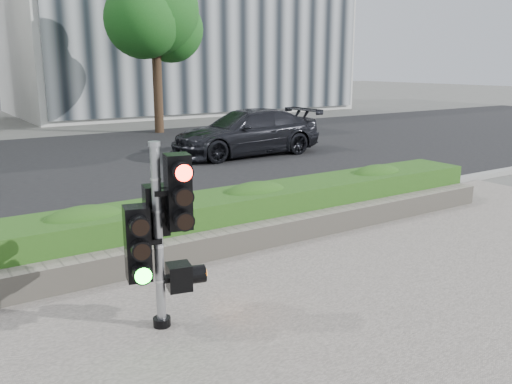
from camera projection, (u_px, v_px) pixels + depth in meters
ground at (269, 316)px, 5.85m from camera, size 120.00×120.00×0.00m
road at (48, 169)px, 13.96m from camera, size 60.00×13.00×0.02m
curb at (153, 236)px, 8.39m from camera, size 60.00×0.25×0.12m
stone_wall at (189, 250)px, 7.34m from camera, size 12.00×0.32×0.34m
hedge at (169, 226)px, 7.83m from camera, size 12.00×1.00×0.68m
building_right at (177, 3)px, 30.66m from camera, size 18.00×10.00×12.00m
tree_right at (154, 14)px, 20.38m from camera, size 4.10×3.58×6.53m
traffic_signal at (160, 227)px, 5.37m from camera, size 0.69×0.55×1.91m
car_dark at (246, 132)px, 15.96m from camera, size 4.60×1.87×1.33m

